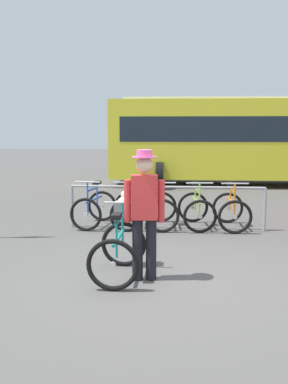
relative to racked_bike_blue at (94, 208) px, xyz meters
The scene contains 10 objects.
ground_plane 3.69m from the racked_bike_blue, 67.27° to the right, with size 80.00×80.00×0.00m, color #514F4C.
bike_rack_rail 1.55m from the racked_bike_blue, ahead, with size 3.91×0.17×0.88m.
racked_bike_blue is the anchor object (origin of this frame).
racked_bike_yellow 0.70m from the racked_bike_blue, ahead, with size 0.70×1.12×0.97m.
racked_bike_red 1.40m from the racked_bike_blue, ahead, with size 0.70×1.11×0.97m.
racked_bike_lime 2.10m from the racked_bike_blue, ahead, with size 0.75×1.17×0.98m.
racked_bike_orange 2.80m from the racked_bike_blue, ahead, with size 0.67×1.11×0.97m.
featured_bicycle 3.23m from the racked_bike_blue, 74.11° to the right, with size 0.69×1.22×1.09m.
person_with_featured_bike 3.56m from the racked_bike_blue, 69.52° to the right, with size 0.53×0.32×1.72m.
bus_distant 8.55m from the racked_bike_blue, 58.00° to the left, with size 10.02×3.45×3.08m.
Camera 1 is at (0.14, -5.58, 1.97)m, focal length 41.51 mm.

